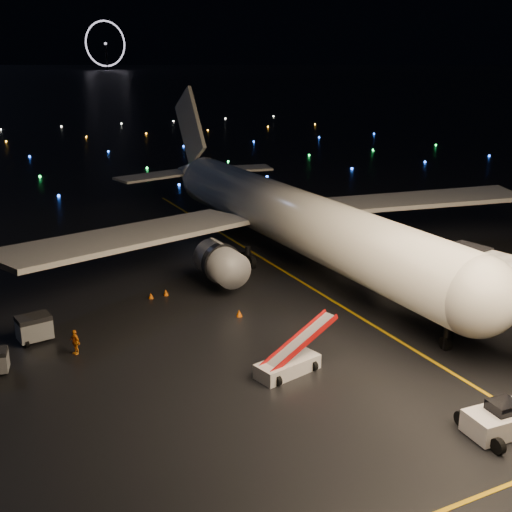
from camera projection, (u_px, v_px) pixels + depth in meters
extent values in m
cube|color=#CE9407|center=(318.00, 292.00, 52.85)|extent=(0.25, 80.00, 0.02)
cube|color=silver|center=(502.00, 417.00, 33.05)|extent=(3.93, 2.23, 1.82)
imported|color=orange|center=(75.00, 342.00, 41.78)|extent=(0.77, 1.07, 1.69)
cone|color=#EC5F07|center=(239.00, 313.00, 47.90)|extent=(0.61, 0.61, 0.54)
cone|color=#EC5F07|center=(151.00, 296.00, 51.42)|extent=(0.46, 0.46, 0.48)
cone|color=#EC5F07|center=(166.00, 292.00, 52.06)|extent=(0.47, 0.47, 0.50)
cube|color=gray|center=(34.00, 329.00, 43.62)|extent=(2.39, 1.84, 1.85)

